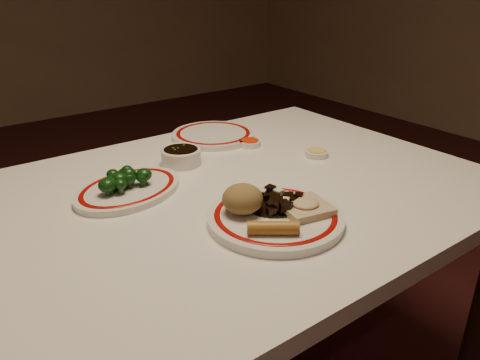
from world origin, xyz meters
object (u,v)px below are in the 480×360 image
object	(u,v)px
dining_table	(237,220)
rice_mound	(243,199)
stirfry_heap	(276,201)
soy_bowl	(181,157)
main_plate	(275,217)
broccoli_pile	(123,179)
fried_wonton	(305,206)
broccoli_plate	(128,189)
spring_roll	(273,228)

from	to	relation	value
dining_table	rice_mound	size ratio (longest dim) A/B	14.42
stirfry_heap	soy_bowl	xyz separation A→B (m)	(-0.02, 0.36, -0.01)
dining_table	main_plate	distance (m)	0.21
rice_mound	main_plate	bearing A→B (deg)	-43.37
broccoli_pile	fried_wonton	bearing A→B (deg)	-52.59
stirfry_heap	broccoli_pile	xyz separation A→B (m)	(-0.22, 0.28, 0.01)
fried_wonton	broccoli_pile	bearing A→B (deg)	127.41
broccoli_plate	stirfry_heap	bearing A→B (deg)	-53.41
dining_table	rice_mound	xyz separation A→B (m)	(-0.09, -0.14, 0.14)
broccoli_pile	soy_bowl	distance (m)	0.22
fried_wonton	spring_roll	bearing A→B (deg)	-163.79
spring_roll	fried_wonton	bearing A→B (deg)	-37.51
spring_roll	fried_wonton	size ratio (longest dim) A/B	0.86
dining_table	broccoli_plate	size ratio (longest dim) A/B	3.83
stirfry_heap	soy_bowl	size ratio (longest dim) A/B	1.18
spring_roll	broccoli_plate	size ratio (longest dim) A/B	0.31
rice_mound	stirfry_heap	bearing A→B (deg)	-15.38
rice_mound	broccoli_pile	bearing A→B (deg)	119.48
main_plate	fried_wonton	bearing A→B (deg)	-23.87
fried_wonton	stirfry_heap	xyz separation A→B (m)	(-0.03, 0.05, 0.00)
fried_wonton	soy_bowl	size ratio (longest dim) A/B	1.07
spring_roll	rice_mound	bearing A→B (deg)	32.37
dining_table	soy_bowl	bearing A→B (deg)	99.26
dining_table	rice_mound	bearing A→B (deg)	-121.76
main_plate	rice_mound	world-z (taller)	rice_mound
fried_wonton	soy_bowl	bearing A→B (deg)	97.18
soy_bowl	stirfry_heap	bearing A→B (deg)	-86.95
fried_wonton	broccoli_pile	xyz separation A→B (m)	(-0.25, 0.33, 0.01)
dining_table	rice_mound	distance (m)	0.22
main_plate	soy_bowl	size ratio (longest dim) A/B	2.90
fried_wonton	broccoli_plate	world-z (taller)	fried_wonton
broccoli_pile	main_plate	bearing A→B (deg)	-57.38
main_plate	broccoli_plate	world-z (taller)	main_plate
spring_roll	stirfry_heap	world-z (taller)	stirfry_heap
broccoli_plate	dining_table	bearing A→B (deg)	-28.34
soy_bowl	broccoli_plate	bearing A→B (deg)	-156.08
fried_wonton	main_plate	bearing A→B (deg)	156.13
dining_table	spring_roll	xyz separation A→B (m)	(-0.09, -0.24, 0.12)
spring_roll	soy_bowl	distance (m)	0.45
fried_wonton	broccoli_pile	world-z (taller)	broccoli_pile
broccoli_pile	dining_table	bearing A→B (deg)	-26.77
stirfry_heap	broccoli_pile	size ratio (longest dim) A/B	0.97
soy_bowl	rice_mound	bearing A→B (deg)	-98.89
soy_bowl	main_plate	bearing A→B (deg)	-90.74
rice_mound	soy_bowl	world-z (taller)	rice_mound
main_plate	rice_mound	distance (m)	0.08
main_plate	stirfry_heap	distance (m)	0.04
main_plate	spring_roll	distance (m)	0.08
fried_wonton	broccoli_pile	size ratio (longest dim) A/B	0.87
rice_mound	broccoli_pile	distance (m)	0.29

